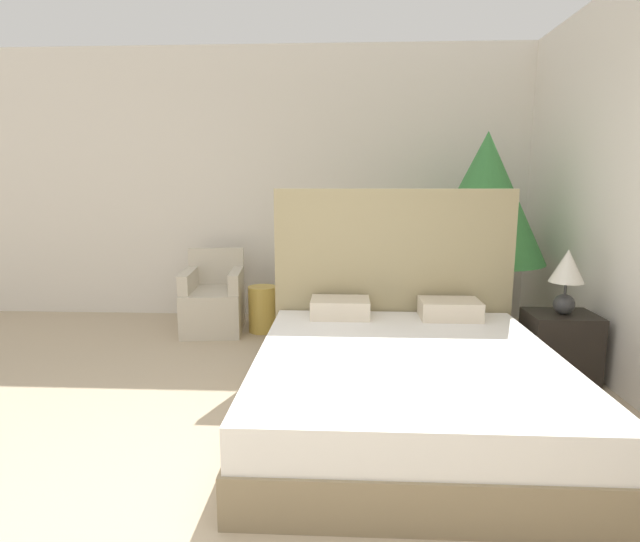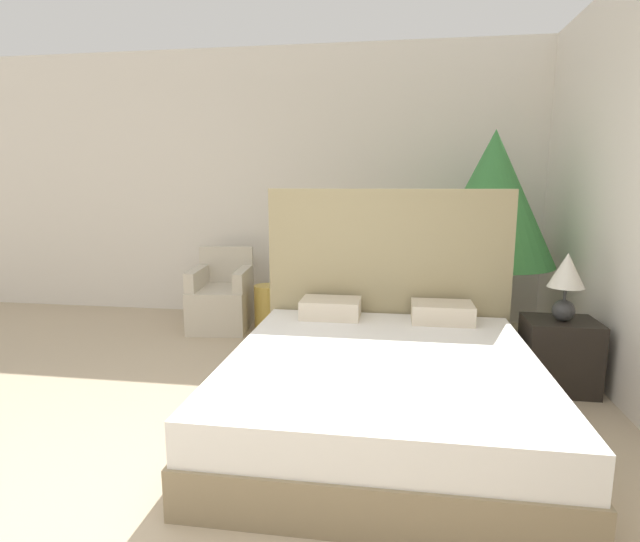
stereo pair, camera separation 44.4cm
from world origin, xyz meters
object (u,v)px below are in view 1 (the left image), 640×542
(potted_palm, at_px, (485,203))
(table_lamp, at_px, (567,274))
(armchair_near_window_left, at_px, (214,304))
(nightstand, at_px, (559,347))
(armchair_near_window_right, at_px, (312,305))
(bed, at_px, (404,377))
(side_table, at_px, (263,309))

(potted_palm, bearing_deg, table_lamp, -71.26)
(armchair_near_window_left, xyz_separation_m, nightstand, (2.94, -1.14, -0.01))
(armchair_near_window_left, bearing_deg, armchair_near_window_right, -6.32)
(armchair_near_window_left, height_order, armchair_near_window_right, same)
(potted_palm, bearing_deg, armchair_near_window_right, 174.49)
(armchair_near_window_left, bearing_deg, table_lamp, -27.97)
(nightstand, bearing_deg, armchair_near_window_right, 149.62)
(armchair_near_window_right, bearing_deg, armchair_near_window_left, 174.89)
(armchair_near_window_left, height_order, nightstand, armchair_near_window_left)
(armchair_near_window_left, height_order, table_lamp, table_lamp)
(bed, bearing_deg, armchair_near_window_right, 110.92)
(armchair_near_window_right, distance_m, table_lamp, 2.34)
(armchair_near_window_right, xyz_separation_m, potted_palm, (1.60, -0.15, 1.02))
(armchair_near_window_left, distance_m, nightstand, 3.16)
(nightstand, relative_size, side_table, 1.13)
(armchair_near_window_left, distance_m, potted_palm, 2.79)
(side_table, bearing_deg, nightstand, -24.95)
(bed, bearing_deg, potted_palm, 62.04)
(bed, bearing_deg, side_table, 123.10)
(armchair_near_window_right, relative_size, potted_palm, 0.42)
(nightstand, bearing_deg, side_table, 155.05)
(potted_palm, bearing_deg, nightstand, -70.68)
(armchair_near_window_right, distance_m, nightstand, 2.26)
(side_table, bearing_deg, armchair_near_window_left, 179.27)
(table_lamp, bearing_deg, armchair_near_window_left, 158.35)
(nightstand, bearing_deg, bed, -150.54)
(armchair_near_window_left, bearing_deg, side_table, -7.05)
(armchair_near_window_left, relative_size, side_table, 1.75)
(bed, relative_size, armchair_near_window_right, 2.55)
(armchair_near_window_left, xyz_separation_m, side_table, (0.50, -0.01, -0.04))
(nightstand, bearing_deg, armchair_near_window_left, 158.76)
(bed, xyz_separation_m, armchair_near_window_left, (-1.70, 1.85, -0.01))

